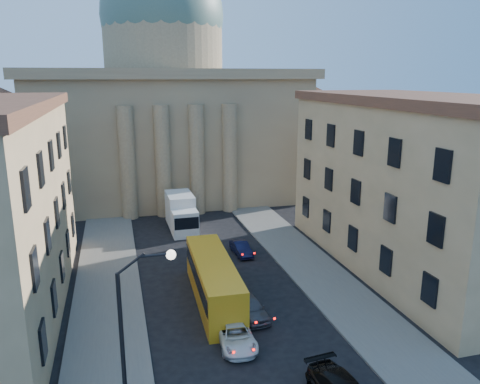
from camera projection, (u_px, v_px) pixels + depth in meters
The scene contains 10 objects.
sidewalk_left at pixel (107, 326), 30.90m from camera, with size 5.00×60.00×0.15m, color #5B5853.
sidewalk_right at pixel (341, 296), 35.18m from camera, with size 5.00×60.00×0.15m, color #5B5853.
church at pixel (166, 108), 65.31m from camera, with size 68.02×28.76×36.60m.
building_right at pixel (416, 183), 39.31m from camera, with size 11.60×26.60×14.70m.
street_lamp at pixel (134, 329), 20.66m from camera, with size 2.62×0.44×8.83m.
car_left_mid at pixel (235, 335), 28.84m from camera, with size 2.12×4.60×1.28m, color silver.
car_right_far at pixel (250, 307), 32.10m from camera, with size 1.68×4.17×1.42m, color #444449.
car_right_distant at pixel (241, 248), 43.39m from camera, with size 1.29×3.70×1.22m, color black.
city_bus at pixel (214, 279), 34.14m from camera, with size 3.02×11.43×3.20m.
box_truck at pixel (181, 213), 50.35m from camera, with size 2.77×6.81×3.72m.
Camera 1 is at (-7.25, -11.17, 16.14)m, focal length 35.00 mm.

